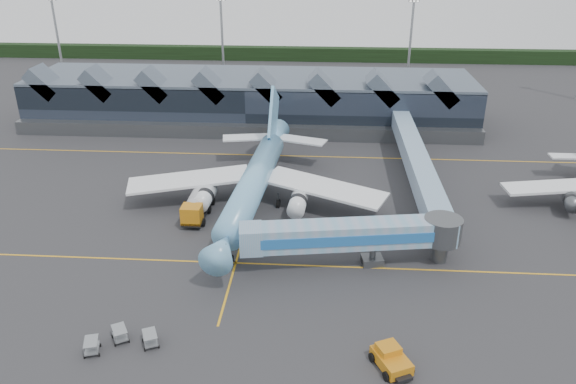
# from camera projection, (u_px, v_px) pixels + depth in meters

# --- Properties ---
(ground) EXTENTS (260.00, 260.00, 0.00)m
(ground) POSITION_uv_depth(u_px,v_px,m) (245.00, 231.00, 74.70)
(ground) COLOR #2C2C2F
(ground) RESTS_ON ground
(taxi_stripes) EXTENTS (120.00, 60.00, 0.01)m
(taxi_stripes) POSITION_uv_depth(u_px,v_px,m) (254.00, 199.00, 83.75)
(taxi_stripes) COLOR gold
(taxi_stripes) RESTS_ON ground
(tree_line_far) EXTENTS (260.00, 4.00, 4.00)m
(tree_line_far) POSITION_uv_depth(u_px,v_px,m) (293.00, 54.00, 173.42)
(tree_line_far) COLOR black
(tree_line_far) RESTS_ON ground
(terminal) EXTENTS (90.00, 22.25, 12.52)m
(terminal) POSITION_uv_depth(u_px,v_px,m) (251.00, 99.00, 115.81)
(terminal) COLOR black
(terminal) RESTS_ON ground
(light_masts) EXTENTS (132.40, 42.56, 22.45)m
(light_masts) POSITION_uv_depth(u_px,v_px,m) (375.00, 49.00, 125.01)
(light_masts) COLOR gray
(light_masts) RESTS_ON ground
(main_airliner) EXTENTS (38.05, 43.87, 14.08)m
(main_airliner) POSITION_uv_depth(u_px,v_px,m) (256.00, 179.00, 80.12)
(main_airliner) COLOR #72AEE6
(main_airliner) RESTS_ON ground
(jet_bridge) EXTENTS (26.21, 7.67, 5.83)m
(jet_bridge) POSITION_uv_depth(u_px,v_px,m) (364.00, 235.00, 65.53)
(jet_bridge) COLOR #76A7C5
(jet_bridge) RESTS_ON ground
(fuel_truck) EXTENTS (3.22, 10.63, 3.56)m
(fuel_truck) POSITION_uv_depth(u_px,v_px,m) (199.00, 201.00, 78.48)
(fuel_truck) COLOR black
(fuel_truck) RESTS_ON ground
(pushback_tug) EXTENTS (4.02, 4.86, 1.95)m
(pushback_tug) POSITION_uv_depth(u_px,v_px,m) (391.00, 359.00, 51.02)
(pushback_tug) COLOR orange
(pushback_tug) RESTS_ON ground
(baggage_carts) EXTENTS (7.04, 4.17, 1.36)m
(baggage_carts) POSITION_uv_depth(u_px,v_px,m) (121.00, 339.00, 53.67)
(baggage_carts) COLOR #95999D
(baggage_carts) RESTS_ON ground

